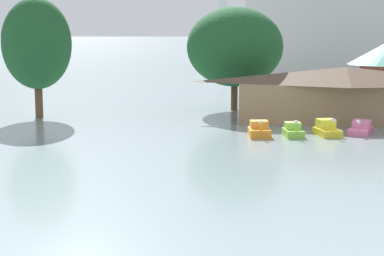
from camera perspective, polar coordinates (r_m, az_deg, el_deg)
name	(u,v)px	position (r m, az deg, el deg)	size (l,w,h in m)	color
pedal_boat_orange	(259,130)	(50.35, 6.24, -0.21)	(2.01, 2.69, 1.51)	orange
pedal_boat_lime	(293,131)	(50.75, 9.34, -0.26)	(1.87, 2.68, 1.48)	#8CCC3F
pedal_boat_yellow	(327,129)	(51.76, 12.36, -0.11)	(2.37, 3.08, 1.61)	yellow
pedal_boat_pink	(361,129)	(53.04, 15.37, -0.07)	(2.42, 3.13, 1.36)	pink
boathouse	(346,93)	(59.43, 14.02, 3.12)	(21.17, 6.71, 5.20)	#9E7F5B
shoreline_tree_tall_left	(37,44)	(62.57, -14.18, 7.56)	(6.76, 6.76, 11.75)	brown
shoreline_tree_mid	(235,47)	(66.69, 3.98, 7.50)	(10.33, 10.33, 11.08)	brown
background_building_block	(356,33)	(101.48, 14.98, 8.50)	(35.00, 12.34, 16.39)	silver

